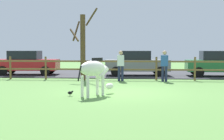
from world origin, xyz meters
name	(u,v)px	position (x,y,z in m)	size (l,w,h in m)	color
ground_plane	(124,92)	(0.00, 0.00, 0.00)	(60.00, 60.00, 0.00)	#5B8C42
parking_asphalt	(131,74)	(0.00, 9.30, 0.03)	(28.00, 7.40, 0.05)	#38383D
paddock_fence	(119,67)	(-0.58, 5.00, 0.74)	(20.96, 0.11, 1.30)	brown
bare_tree	(83,45)	(-2.54, 4.65, 1.94)	(1.61, 1.61, 3.96)	#513A23
zebra	(94,71)	(-1.04, -1.07, 0.93)	(1.30, 1.66, 1.41)	white
crow_on_grass	(70,93)	(-1.93, -1.17, 0.13)	(0.21, 0.10, 0.20)	black
parked_car_red	(27,62)	(-6.80, 7.57, 0.84)	(4.12, 2.13, 1.56)	red
parked_car_green	(219,63)	(5.43, 7.46, 0.84)	(4.02, 1.92, 1.56)	#236B38
parked_car_grey	(137,63)	(0.38, 7.56, 0.84)	(4.11, 2.12, 1.56)	slate
visitor_left_of_tree	(121,64)	(-0.42, 4.38, 0.91)	(0.36, 0.22, 1.64)	#232847
visitor_right_of_tree	(164,65)	(1.90, 4.37, 0.91)	(0.40, 0.30, 1.64)	#232847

